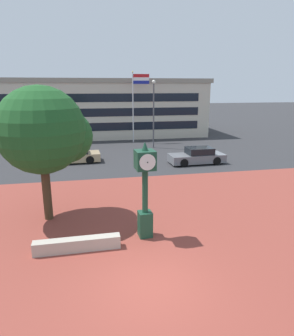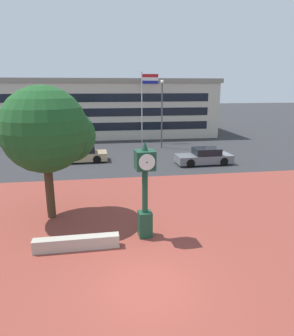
# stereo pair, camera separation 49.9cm
# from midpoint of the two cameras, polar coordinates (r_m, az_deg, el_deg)

# --- Properties ---
(ground_plane) EXTENTS (200.00, 200.00, 0.00)m
(ground_plane) POSITION_cam_midpoint_polar(r_m,az_deg,el_deg) (10.06, 1.31, -21.23)
(ground_plane) COLOR #2D2D30
(plaza_brick_paving) EXTENTS (44.00, 15.52, 0.01)m
(plaza_brick_paving) POSITION_cam_midpoint_polar(r_m,az_deg,el_deg) (13.24, -1.53, -11.63)
(plaza_brick_paving) COLOR brown
(plaza_brick_paving) RESTS_ON ground
(planter_wall) EXTENTS (3.21, 0.45, 0.50)m
(planter_wall) POSITION_cam_midpoint_polar(r_m,az_deg,el_deg) (11.97, -11.96, -13.73)
(planter_wall) COLOR #ADA393
(planter_wall) RESTS_ON ground
(street_clock) EXTENTS (0.79, 0.86, 3.95)m
(street_clock) POSITION_cam_midpoint_polar(r_m,az_deg,el_deg) (11.92, 0.80, -3.53)
(street_clock) COLOR #19422D
(street_clock) RESTS_ON ground
(plaza_tree) EXTENTS (4.12, 3.83, 6.06)m
(plaza_tree) POSITION_cam_midpoint_polar(r_m,az_deg,el_deg) (14.08, -16.93, 6.65)
(plaza_tree) COLOR #42301E
(plaza_tree) RESTS_ON ground
(car_street_near) EXTENTS (4.45, 1.99, 1.28)m
(car_street_near) POSITION_cam_midpoint_polar(r_m,az_deg,el_deg) (24.40, 11.36, 2.08)
(car_street_near) COLOR slate
(car_street_near) RESTS_ON ground
(car_street_mid) EXTENTS (4.47, 1.99, 1.28)m
(car_street_mid) POSITION_cam_midpoint_polar(r_m,az_deg,el_deg) (25.23, -11.93, 2.47)
(car_street_mid) COLOR tan
(car_street_mid) RESTS_ON ground
(flagpole_primary) EXTENTS (1.84, 0.14, 7.52)m
(flagpole_primary) POSITION_cam_midpoint_polar(r_m,az_deg,el_deg) (33.16, -0.10, 12.79)
(flagpole_primary) COLOR silver
(flagpole_primary) RESTS_ON ground
(civic_building) EXTENTS (29.57, 11.79, 6.86)m
(civic_building) POSITION_cam_midpoint_polar(r_m,az_deg,el_deg) (40.11, -9.43, 11.34)
(civic_building) COLOR beige
(civic_building) RESTS_ON ground
(street_lamp_post) EXTENTS (0.36, 0.36, 6.57)m
(street_lamp_post) POSITION_cam_midpoint_polar(r_m,az_deg,el_deg) (29.96, 3.33, 11.41)
(street_lamp_post) COLOR #4C4C51
(street_lamp_post) RESTS_ON ground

